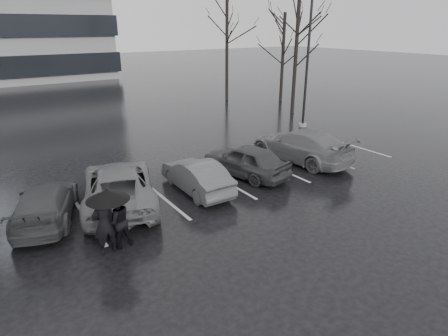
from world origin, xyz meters
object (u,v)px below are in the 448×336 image
(car_west_a, at_px, (196,176))
(pedestrian_left, at_px, (104,224))
(car_main, at_px, (245,160))
(lamp_post, at_px, (307,61))
(tree_east, at_px, (296,56))
(pedestrian_right, at_px, (117,221))
(car_west_c, at_px, (45,203))
(car_east, at_px, (301,145))
(car_west_b, at_px, (119,185))
(tree_ne, at_px, (283,58))
(tree_north, at_px, (227,48))

(car_west_a, relative_size, pedestrian_left, 2.03)
(car_main, relative_size, lamp_post, 0.45)
(car_west_a, relative_size, tree_east, 0.47)
(pedestrian_right, bearing_deg, car_main, -164.92)
(car_west_c, distance_m, car_east, 11.08)
(lamp_post, bearing_deg, car_west_b, -162.67)
(car_east, distance_m, lamp_post, 7.30)
(car_main, relative_size, pedestrian_left, 2.15)
(car_west_b, bearing_deg, car_west_c, 12.63)
(car_west_b, xyz_separation_m, pedestrian_left, (-1.39, -2.83, 0.21))
(car_west_b, xyz_separation_m, car_east, (8.68, -0.29, 0.03))
(pedestrian_right, distance_m, lamp_post, 16.29)
(pedestrian_left, bearing_deg, car_east, -171.25)
(tree_east, bearing_deg, lamp_post, -124.43)
(car_east, height_order, lamp_post, lamp_post)
(car_west_a, height_order, lamp_post, lamp_post)
(pedestrian_right, bearing_deg, pedestrian_left, 13.58)
(car_west_b, distance_m, car_east, 8.68)
(car_main, xyz_separation_m, lamp_post, (8.05, 4.55, 3.34))
(car_main, xyz_separation_m, car_west_c, (-7.77, 0.56, -0.08))
(tree_ne, height_order, tree_north, tree_north)
(car_main, distance_m, lamp_post, 9.83)
(car_east, bearing_deg, tree_east, -137.45)
(car_main, distance_m, pedestrian_left, 7.20)
(car_west_b, relative_size, car_west_c, 1.25)
(lamp_post, xyz_separation_m, tree_north, (1.25, 10.28, 0.23))
(car_west_b, bearing_deg, car_main, -166.35)
(lamp_post, bearing_deg, car_main, -150.54)
(car_west_a, bearing_deg, tree_east, -146.56)
(car_west_a, bearing_deg, lamp_post, -154.41)
(car_main, bearing_deg, tree_ne, -150.55)
(car_west_a, distance_m, car_west_c, 5.30)
(car_west_b, bearing_deg, car_west_a, -173.85)
(car_west_a, height_order, car_west_c, car_west_a)
(car_west_b, height_order, lamp_post, lamp_post)
(car_west_b, xyz_separation_m, pedestrian_right, (-0.99, -2.70, 0.11))
(car_west_a, distance_m, tree_north, 19.47)
(car_main, height_order, car_west_c, car_main)
(car_east, relative_size, lamp_post, 0.59)
(pedestrian_left, xyz_separation_m, tree_north, (16.06, 17.30, 3.33))
(pedestrian_right, height_order, lamp_post, lamp_post)
(pedestrian_right, xyz_separation_m, tree_ne, (19.16, 14.17, 2.67))
(car_east, relative_size, tree_north, 0.61)
(car_main, distance_m, car_west_a, 2.53)
(pedestrian_right, height_order, tree_north, tree_north)
(car_main, distance_m, tree_east, 13.36)
(tree_east, bearing_deg, tree_ne, 57.99)
(pedestrian_right, relative_size, tree_ne, 0.24)
(car_main, height_order, tree_north, tree_north)
(car_main, bearing_deg, tree_east, -156.05)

